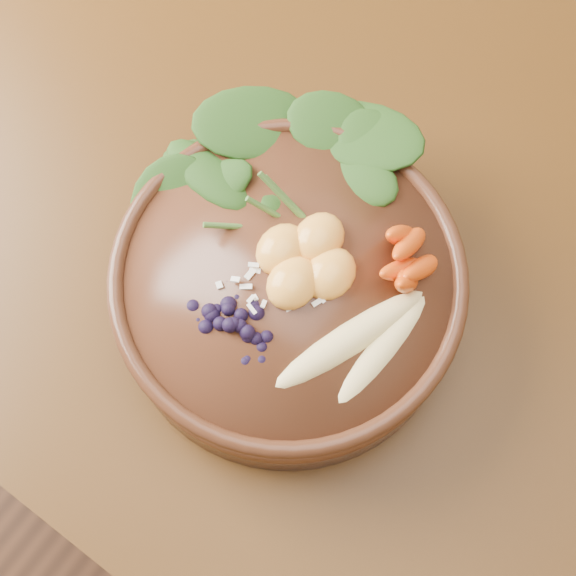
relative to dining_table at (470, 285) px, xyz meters
The scene contains 9 objects.
ground 0.66m from the dining_table, ahead, with size 4.00×4.00×0.00m, color #381E0F.
dining_table is the anchor object (origin of this frame).
stoneware_bowl 0.25m from the dining_table, 128.37° to the right, with size 0.31×0.31×0.08m, color #512A18.
kale_heap 0.28m from the dining_table, 151.18° to the right, with size 0.20×0.18×0.05m, color #254E17, non-canonical shape.
carrot_cluster 0.25m from the dining_table, 123.28° to the right, with size 0.06×0.06×0.09m, color #EE4911, non-canonical shape.
banana_halves 0.26m from the dining_table, 102.88° to the right, with size 0.09×0.17×0.03m.
mandarin_cluster 0.27m from the dining_table, 130.56° to the right, with size 0.09×0.10×0.03m, color gold, non-canonical shape.
blueberry_pile 0.33m from the dining_table, 121.15° to the right, with size 0.14×0.11×0.04m, color black, non-canonical shape.
coconut_flakes 0.29m from the dining_table, 125.31° to the right, with size 0.10×0.08×0.01m, color white, non-canonical shape.
Camera 1 is at (0.02, -0.37, 1.48)m, focal length 50.00 mm.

